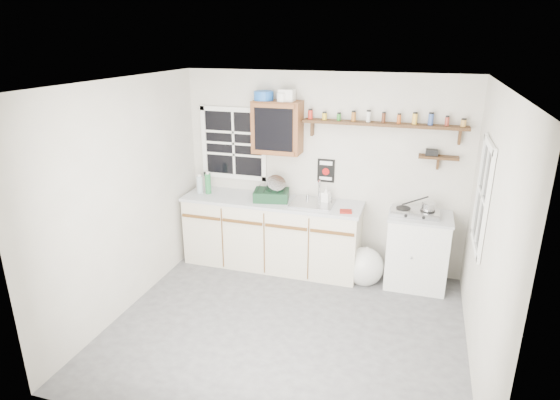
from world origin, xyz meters
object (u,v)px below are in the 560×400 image
at_px(right_cabinet, 417,250).
at_px(upper_cabinet, 277,127).
at_px(main_cabinet, 272,233).
at_px(dish_rack, 273,192).
at_px(hotplate, 415,212).
at_px(spice_shelf, 384,123).

height_order(right_cabinet, upper_cabinet, upper_cabinet).
bearing_deg(upper_cabinet, right_cabinet, -3.76).
relative_size(main_cabinet, upper_cabinet, 3.55).
xyz_separation_m(main_cabinet, right_cabinet, (1.83, 0.03, -0.01)).
distance_m(upper_cabinet, dish_rack, 0.81).
xyz_separation_m(upper_cabinet, hotplate, (1.73, -0.14, -0.88)).
bearing_deg(main_cabinet, dish_rack, -15.47).
bearing_deg(dish_rack, spice_shelf, -1.83).
bearing_deg(spice_shelf, dish_rack, -170.46).
xyz_separation_m(upper_cabinet, spice_shelf, (1.28, 0.07, 0.11)).
xyz_separation_m(spice_shelf, hotplate, (0.45, -0.21, -0.98)).
relative_size(upper_cabinet, spice_shelf, 0.34).
bearing_deg(main_cabinet, right_cabinet, 0.79).
xyz_separation_m(right_cabinet, upper_cabinet, (-1.80, 0.12, 1.37)).
distance_m(main_cabinet, spice_shelf, 1.98).
bearing_deg(spice_shelf, right_cabinet, -19.86).
bearing_deg(right_cabinet, upper_cabinet, 176.24).
xyz_separation_m(main_cabinet, upper_cabinet, (0.03, 0.14, 1.36)).
bearing_deg(dish_rack, main_cabinet, 153.16).
relative_size(main_cabinet, spice_shelf, 1.21).
xyz_separation_m(right_cabinet, spice_shelf, (-0.52, 0.19, 1.47)).
height_order(main_cabinet, spice_shelf, spice_shelf).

